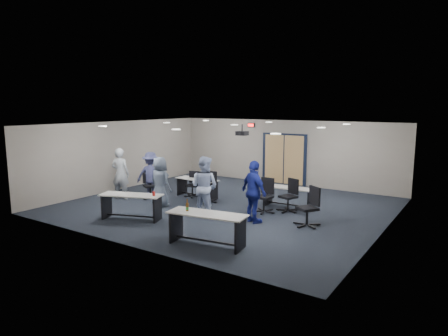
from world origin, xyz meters
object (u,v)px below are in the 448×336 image
Objects in this scene: table_back_left at (197,185)px; table_front_left at (132,202)px; person_plaid at (160,182)px; table_front_right at (207,223)px; person_gray at (120,174)px; chair_back_b at (208,187)px; chair_loose_left at (150,185)px; chair_back_d at (288,195)px; person_lightblue at (204,187)px; table_back_right at (289,194)px; chair_loose_right at (307,207)px; chair_back_a at (192,184)px; person_back at (151,175)px; person_navy at (254,192)px; chair_back_c at (264,196)px.

table_front_left is at bearing -83.87° from table_back_left.
table_back_left is 1.04× the size of person_plaid.
person_gray is at bearing 149.24° from table_front_right.
chair_back_b is 1.04× the size of chair_loose_left.
chair_back_d is 0.63× the size of person_plaid.
person_gray reaches higher than chair_back_b.
table_front_left is 2.18m from person_lightblue.
table_back_right is 5.95m from person_gray.
table_front_right is 2.53m from person_lightblue.
person_lightblue is at bearing 118.67° from table_front_right.
person_lightblue is (-2.95, -0.77, 0.36)m from chair_loose_right.
table_back_right is (3.27, 3.83, -0.06)m from table_front_left.
table_back_left is at bearing -158.98° from chair_back_d.
chair_back_a is at bearing -45.63° from person_lightblue.
table_back_right is at bearing -143.74° from person_plaid.
table_back_right is at bearing -175.73° from person_gray.
person_back is at bearing 101.96° from table_front_left.
chair_back_a is at bearing -158.79° from chair_loose_right.
chair_loose_right reaches higher than table_back_left.
person_navy is at bearing -40.39° from chair_back_a.
person_lightblue is 1.10× the size of person_back.
table_front_right is 5.78m from person_gray.
chair_back_a is at bearing -167.05° from person_back.
person_gray is at bearing -164.54° from chair_back_c.
table_front_right is at bearing -63.84° from chair_back_a.
table_front_left is at bearing -116.01° from chair_loose_left.
table_back_right is 0.56m from chair_back_d.
chair_loose_right is at bearing -58.42° from chair_loose_left.
chair_back_c is (2.89, 2.80, 0.03)m from table_front_left.
person_gray is 1.89m from person_plaid.
table_front_right is 1.17× the size of table_back_left.
chair_back_c is 4.40m from person_back.
table_front_right reaches higher than chair_back_a.
chair_loose_left is 3.13m from person_lightblue.
chair_back_d is 4.18m from person_plaid.
table_front_right is 3.89m from chair_back_d.
chair_back_a is 4.98m from chair_loose_right.
person_navy is (5.37, 0.08, -0.02)m from person_gray.
chair_back_c is at bearing -51.20° from person_navy.
person_back is (-2.13, -0.54, 0.30)m from chair_back_b.
person_navy reaches higher than table_front_left.
chair_back_b is at bearing -0.84° from person_navy.
table_front_left is 1.12× the size of table_back_left.
chair_back_a is 1.02m from chair_back_b.
chair_loose_left is at bearing -25.99° from person_plaid.
chair_back_d reaches higher than chair_back_a.
chair_back_d is at bearing -75.61° from person_navy.
person_back is (-4.61, 2.94, 0.29)m from table_front_right.
person_plaid is (-0.98, -1.31, 0.29)m from chair_back_b.
chair_loose_right is 6.81m from person_gray.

